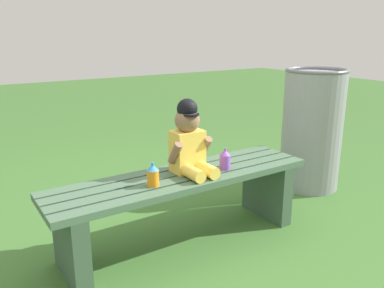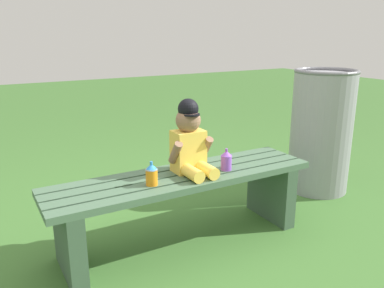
{
  "view_description": "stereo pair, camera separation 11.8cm",
  "coord_description": "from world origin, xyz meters",
  "views": [
    {
      "loc": [
        -1.05,
        -1.7,
        1.16
      ],
      "look_at": [
        0.03,
        -0.05,
        0.59
      ],
      "focal_mm": 36.78,
      "sensor_mm": 36.0,
      "label": 1
    },
    {
      "loc": [
        -0.95,
        -1.76,
        1.16
      ],
      "look_at": [
        0.03,
        -0.05,
        0.59
      ],
      "focal_mm": 36.78,
      "sensor_mm": 36.0,
      "label": 2
    }
  ],
  "objects": [
    {
      "name": "ground_plane",
      "position": [
        0.0,
        0.0,
        0.0
      ],
      "size": [
        16.0,
        16.0,
        0.0
      ],
      "primitive_type": "plane",
      "color": "#3D6B2D"
    },
    {
      "name": "park_bench",
      "position": [
        0.0,
        0.0,
        0.28
      ],
      "size": [
        1.5,
        0.37,
        0.41
      ],
      "color": "#47664C",
      "rests_on": "ground_plane"
    },
    {
      "name": "child_figure",
      "position": [
        0.05,
        0.02,
        0.59
      ],
      "size": [
        0.23,
        0.27,
        0.4
      ],
      "color": "#F2C64C",
      "rests_on": "park_bench"
    },
    {
      "name": "sippy_cup_left",
      "position": [
        -0.21,
        -0.06,
        0.47
      ],
      "size": [
        0.06,
        0.06,
        0.12
      ],
      "color": "orange",
      "rests_on": "park_bench"
    },
    {
      "name": "sippy_cup_right",
      "position": [
        0.24,
        -0.06,
        0.47
      ],
      "size": [
        0.06,
        0.06,
        0.12
      ],
      "color": "#8C4CCC",
      "rests_on": "park_bench"
    },
    {
      "name": "trash_bin",
      "position": [
        1.26,
        0.2,
        0.45
      ],
      "size": [
        0.45,
        0.45,
        0.9
      ],
      "color": "gray",
      "rests_on": "ground_plane"
    }
  ]
}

